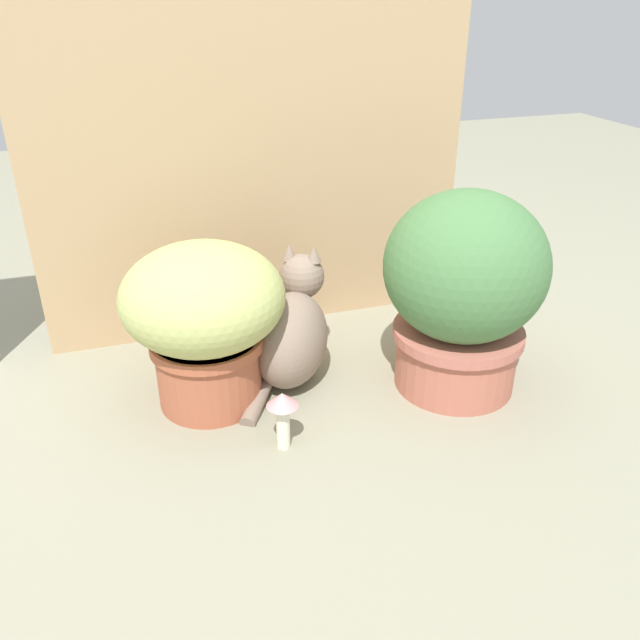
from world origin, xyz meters
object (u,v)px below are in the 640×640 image
at_px(grass_planter, 205,316).
at_px(cat, 292,332).
at_px(leafy_planter, 463,288).
at_px(mushroom_ornament_pink, 283,410).

distance_m(grass_planter, cat, 0.23).
distance_m(leafy_planter, mushroom_ornament_pink, 0.49).
distance_m(leafy_planter, cat, 0.41).
bearing_deg(mushroom_ornament_pink, cat, 70.05).
relative_size(leafy_planter, mushroom_ornament_pink, 3.58).
bearing_deg(leafy_planter, grass_planter, 168.82).
bearing_deg(cat, mushroom_ornament_pink, -109.95).
relative_size(grass_planter, leafy_planter, 0.80).
height_order(cat, mushroom_ornament_pink, cat).
xyz_separation_m(cat, mushroom_ornament_pink, (-0.09, -0.26, -0.03)).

